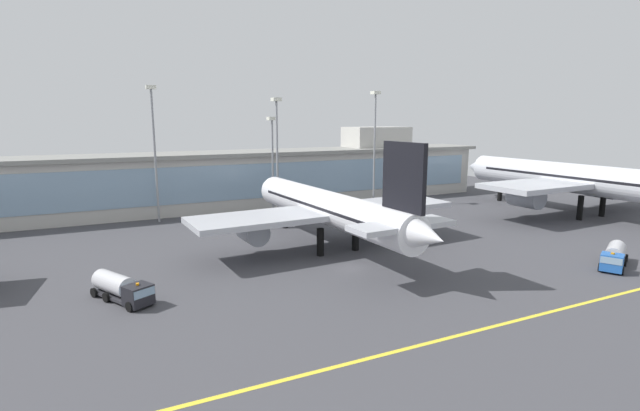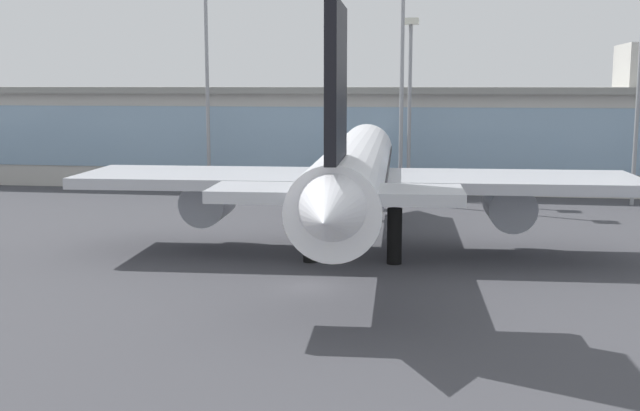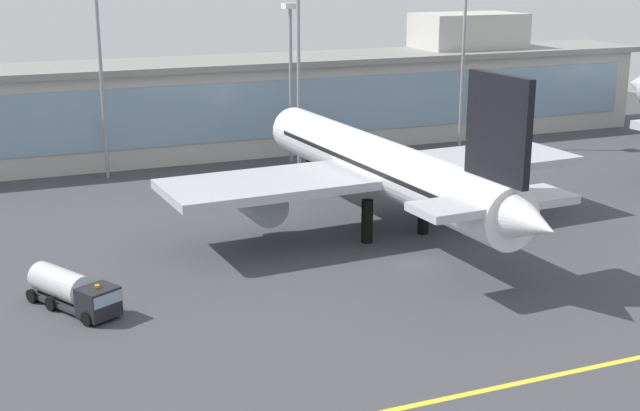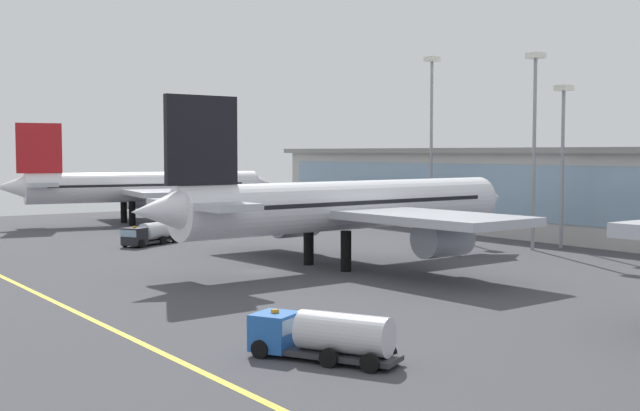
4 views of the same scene
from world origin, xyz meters
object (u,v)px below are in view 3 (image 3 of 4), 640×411
(baggage_tug_near, at_px, (74,291))
(apron_light_mast_west, at_px, (291,57))
(airliner_near_right, at_px, (381,167))
(apron_light_mast_east, at_px, (298,44))
(apron_light_mast_far_east, at_px, (99,38))
(apron_light_mast_centre, at_px, (464,27))

(baggage_tug_near, xyz_separation_m, apron_light_mast_west, (33.02, 41.31, 12.18))
(airliner_near_right, bearing_deg, apron_light_mast_west, -7.93)
(airliner_near_right, xyz_separation_m, apron_light_mast_east, (1.90, 27.22, 9.46))
(apron_light_mast_west, relative_size, apron_light_mast_east, 0.84)
(apron_light_mast_far_east, bearing_deg, apron_light_mast_west, 0.15)
(apron_light_mast_far_east, bearing_deg, airliner_near_right, -55.96)
(airliner_near_right, xyz_separation_m, apron_light_mast_centre, (27.05, 29.77, 10.57))
(apron_light_mast_east, bearing_deg, airliner_near_right, -94.00)
(airliner_near_right, height_order, apron_light_mast_west, apron_light_mast_west)
(baggage_tug_near, distance_m, apron_light_mast_far_east, 44.93)
(apron_light_mast_east, relative_size, apron_light_mast_far_east, 0.92)
(apron_light_mast_east, xyz_separation_m, apron_light_mast_far_east, (-23.35, 4.54, 1.10))
(apron_light_mast_east, bearing_deg, apron_light_mast_west, 81.79)
(airliner_near_right, relative_size, apron_light_mast_centre, 1.91)
(apron_light_mast_centre, height_order, apron_light_mast_far_east, apron_light_mast_centre)
(apron_light_mast_west, bearing_deg, apron_light_mast_far_east, -179.85)
(airliner_near_right, distance_m, apron_light_mast_west, 32.76)
(apron_light_mast_centre, bearing_deg, apron_light_mast_west, 175.23)
(baggage_tug_near, distance_m, apron_light_mast_centre, 71.31)
(apron_light_mast_centre, bearing_deg, baggage_tug_near, -145.67)
(apron_light_mast_east, height_order, apron_light_mast_far_east, apron_light_mast_far_east)
(apron_light_mast_centre, distance_m, apron_light_mast_far_east, 48.54)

